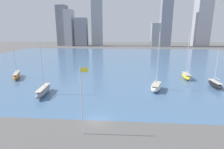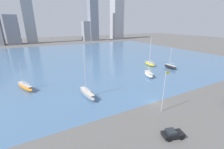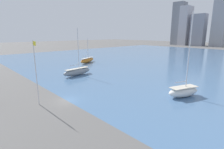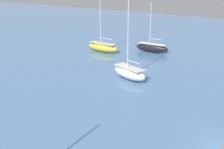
# 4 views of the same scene
# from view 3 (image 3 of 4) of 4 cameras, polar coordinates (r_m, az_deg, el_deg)

# --- Properties ---
(ground_plane) EXTENTS (500.00, 500.00, 0.00)m
(ground_plane) POSITION_cam_3_polar(r_m,az_deg,el_deg) (34.45, -14.54, -8.25)
(ground_plane) COLOR #605E5B
(harbor_water) EXTENTS (180.00, 140.00, 0.00)m
(harbor_water) POSITION_cam_3_polar(r_m,az_deg,el_deg) (90.31, 28.35, 3.82)
(harbor_water) COLOR #4C7099
(harbor_water) RESTS_ON ground_plane
(flag_pole) EXTENTS (1.24, 0.14, 11.31)m
(flag_pole) POSITION_cam_3_polar(r_m,az_deg,el_deg) (32.43, -23.56, 1.04)
(flag_pole) COLOR silver
(flag_pole) RESTS_ON ground_plane
(sailboat_orange) EXTENTS (5.70, 9.95, 10.36)m
(sailboat_orange) POSITION_cam_3_polar(r_m,az_deg,el_deg) (76.40, -8.08, 4.67)
(sailboat_orange) COLOR orange
(sailboat_orange) RESTS_ON harbor_water
(sailboat_gray) EXTENTS (2.81, 9.89, 13.83)m
(sailboat_gray) POSITION_cam_3_polar(r_m,az_deg,el_deg) (53.65, -11.28, 0.96)
(sailboat_gray) COLOR gray
(sailboat_gray) RESTS_ON harbor_water
(sailboat_white) EXTENTS (4.75, 7.50, 16.33)m
(sailboat_white) POSITION_cam_3_polar(r_m,az_deg,el_deg) (37.78, 22.27, -5.04)
(sailboat_white) COLOR white
(sailboat_white) RESTS_ON harbor_water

